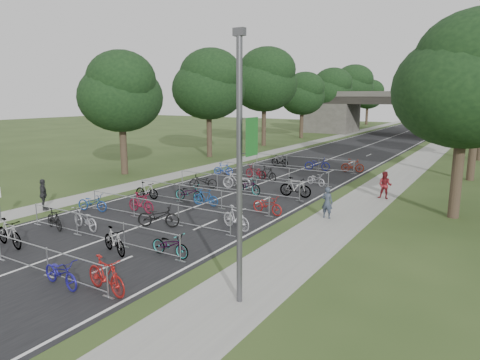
# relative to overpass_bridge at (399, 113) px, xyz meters

# --- Properties ---
(ground) EXTENTS (200.00, 200.00, 0.00)m
(ground) POSITION_rel_overpass_bridge_xyz_m (0.00, -65.00, -3.53)
(ground) COLOR #2E431C
(ground) RESTS_ON ground
(road) EXTENTS (11.00, 140.00, 0.01)m
(road) POSITION_rel_overpass_bridge_xyz_m (0.00, -15.00, -3.53)
(road) COLOR black
(road) RESTS_ON ground
(sidewalk_right) EXTENTS (3.00, 140.00, 0.01)m
(sidewalk_right) POSITION_rel_overpass_bridge_xyz_m (8.00, -15.00, -3.53)
(sidewalk_right) COLOR gray
(sidewalk_right) RESTS_ON ground
(sidewalk_left) EXTENTS (2.00, 140.00, 0.01)m
(sidewalk_left) POSITION_rel_overpass_bridge_xyz_m (-7.50, -15.00, -3.53)
(sidewalk_left) COLOR gray
(sidewalk_left) RESTS_ON ground
(lane_markings) EXTENTS (0.12, 140.00, 0.00)m
(lane_markings) POSITION_rel_overpass_bridge_xyz_m (0.00, -15.00, -3.53)
(lane_markings) COLOR silver
(lane_markings) RESTS_ON ground
(overpass_bridge) EXTENTS (31.00, 8.00, 7.05)m
(overpass_bridge) POSITION_rel_overpass_bridge_xyz_m (0.00, 0.00, 0.00)
(overpass_bridge) COLOR #43403B
(overpass_bridge) RESTS_ON ground
(lamppost) EXTENTS (0.61, 0.65, 8.21)m
(lamppost) POSITION_rel_overpass_bridge_xyz_m (8.33, -63.00, 0.75)
(lamppost) COLOR #4C4C51
(lamppost) RESTS_ON ground
(tree_left_0) EXTENTS (6.72, 6.72, 10.25)m
(tree_left_0) POSITION_rel_overpass_bridge_xyz_m (-11.39, -49.07, 2.96)
(tree_left_0) COLOR #33261C
(tree_left_0) RESTS_ON ground
(tree_right_0) EXTENTS (7.17, 7.17, 10.93)m
(tree_right_0) POSITION_rel_overpass_bridge_xyz_m (13.11, -49.07, 3.39)
(tree_right_0) COLOR #33261C
(tree_right_0) RESTS_ON ground
(tree_left_1) EXTENTS (7.56, 7.56, 11.53)m
(tree_left_1) POSITION_rel_overpass_bridge_xyz_m (-11.39, -37.07, 3.77)
(tree_left_1) COLOR #33261C
(tree_left_1) RESTS_ON ground
(tree_left_2) EXTENTS (8.40, 8.40, 12.81)m
(tree_left_2) POSITION_rel_overpass_bridge_xyz_m (-11.39, -25.07, 4.58)
(tree_left_2) COLOR #33261C
(tree_left_2) RESTS_ON ground
(tree_left_3) EXTENTS (6.72, 6.72, 10.25)m
(tree_left_3) POSITION_rel_overpass_bridge_xyz_m (-11.39, -13.07, 2.96)
(tree_left_3) COLOR #33261C
(tree_left_3) RESTS_ON ground
(tree_left_4) EXTENTS (7.56, 7.56, 11.53)m
(tree_left_4) POSITION_rel_overpass_bridge_xyz_m (-11.39, -1.07, 3.77)
(tree_left_4) COLOR #33261C
(tree_left_4) RESTS_ON ground
(tree_left_5) EXTENTS (8.40, 8.40, 12.81)m
(tree_left_5) POSITION_rel_overpass_bridge_xyz_m (-11.39, 10.93, 4.58)
(tree_left_5) COLOR #33261C
(tree_left_5) RESTS_ON ground
(tree_left_6) EXTENTS (6.72, 6.72, 10.25)m
(tree_left_6) POSITION_rel_overpass_bridge_xyz_m (-11.39, 22.93, 2.96)
(tree_left_6) COLOR #33261C
(tree_left_6) RESTS_ON ground
(barrier_row_0) EXTENTS (9.70, 0.08, 1.10)m
(barrier_row_0) POSITION_rel_overpass_bridge_xyz_m (0.00, -65.00, -2.99)
(barrier_row_0) COLOR #A4A7AC
(barrier_row_0) RESTS_ON ground
(barrier_row_1) EXTENTS (9.70, 0.08, 1.10)m
(barrier_row_1) POSITION_rel_overpass_bridge_xyz_m (0.00, -61.40, -2.99)
(barrier_row_1) COLOR #A4A7AC
(barrier_row_1) RESTS_ON ground
(barrier_row_2) EXTENTS (9.70, 0.08, 1.10)m
(barrier_row_2) POSITION_rel_overpass_bridge_xyz_m (0.00, -57.80, -2.99)
(barrier_row_2) COLOR #A4A7AC
(barrier_row_2) RESTS_ON ground
(barrier_row_3) EXTENTS (9.70, 0.08, 1.10)m
(barrier_row_3) POSITION_rel_overpass_bridge_xyz_m (0.00, -54.00, -2.99)
(barrier_row_3) COLOR #A4A7AC
(barrier_row_3) RESTS_ON ground
(barrier_row_4) EXTENTS (9.70, 0.08, 1.10)m
(barrier_row_4) POSITION_rel_overpass_bridge_xyz_m (0.00, -50.00, -2.99)
(barrier_row_4) COLOR #A4A7AC
(barrier_row_4) RESTS_ON ground
(barrier_row_5) EXTENTS (9.70, 0.08, 1.10)m
(barrier_row_5) POSITION_rel_overpass_bridge_xyz_m (0.00, -45.00, -2.99)
(barrier_row_5) COLOR #A4A7AC
(barrier_row_5) RESTS_ON ground
(barrier_row_6) EXTENTS (9.70, 0.08, 1.10)m
(barrier_row_6) POSITION_rel_overpass_bridge_xyz_m (0.00, -39.00, -2.99)
(barrier_row_6) COLOR #A4A7AC
(barrier_row_6) RESTS_ON ground
(bike_1) EXTENTS (2.08, 0.77, 1.22)m
(bike_1) POSITION_rel_overpass_bridge_xyz_m (-2.61, -63.97, -2.92)
(bike_1) COLOR #A4A7AC
(bike_1) RESTS_ON ground
(bike_2) EXTENTS (1.95, 0.85, 1.00)m
(bike_2) POSITION_rel_overpass_bridge_xyz_m (2.63, -65.27, -3.03)
(bike_2) COLOR navy
(bike_2) RESTS_ON ground
(bike_3) EXTENTS (2.11, 0.88, 1.23)m
(bike_3) POSITION_rel_overpass_bridge_xyz_m (4.30, -64.79, -2.92)
(bike_3) COLOR maroon
(bike_3) RESTS_ON ground
(bike_4) EXTENTS (1.74, 0.86, 1.00)m
(bike_4) POSITION_rel_overpass_bridge_xyz_m (-3.17, -61.42, -3.03)
(bike_4) COLOR black
(bike_4) RESTS_ON ground
(bike_5) EXTENTS (2.14, 1.07, 1.08)m
(bike_5) POSITION_rel_overpass_bridge_xyz_m (-1.87, -60.69, -3.00)
(bike_5) COLOR #9D9EA5
(bike_5) RESTS_ON ground
(bike_6) EXTENTS (1.89, 1.02, 1.09)m
(bike_6) POSITION_rel_overpass_bridge_xyz_m (1.80, -62.17, -2.99)
(bike_6) COLOR #A4A7AC
(bike_6) RESTS_ON ground
(bike_7) EXTENTS (1.85, 0.65, 0.97)m
(bike_7) POSITION_rel_overpass_bridge_xyz_m (3.92, -61.20, -3.05)
(bike_7) COLOR #A4A7AC
(bike_7) RESTS_ON ground
(bike_8) EXTENTS (1.98, 1.05, 0.99)m
(bike_8) POSITION_rel_overpass_bridge_xyz_m (-4.30, -58.23, -3.04)
(bike_8) COLOR navy
(bike_8) RESTS_ON ground
(bike_9) EXTENTS (1.85, 0.53, 1.11)m
(bike_9) POSITION_rel_overpass_bridge_xyz_m (-1.78, -57.01, -2.98)
(bike_9) COLOR maroon
(bike_9) RESTS_ON ground
(bike_10) EXTENTS (2.20, 1.56, 1.10)m
(bike_10) POSITION_rel_overpass_bridge_xyz_m (0.85, -58.50, -2.98)
(bike_10) COLOR black
(bike_10) RESTS_ON ground
(bike_11) EXTENTS (1.99, 1.12, 1.15)m
(bike_11) POSITION_rel_overpass_bridge_xyz_m (4.30, -56.84, -2.96)
(bike_11) COLOR #ADAEB5
(bike_11) RESTS_ON ground
(bike_12) EXTENTS (1.75, 0.61, 1.03)m
(bike_12) POSITION_rel_overpass_bridge_xyz_m (-3.82, -54.43, -3.02)
(bike_12) COLOR #A4A7AC
(bike_12) RESTS_ON ground
(bike_13) EXTENTS (2.03, 0.84, 1.04)m
(bike_13) POSITION_rel_overpass_bridge_xyz_m (-1.17, -53.54, -3.01)
(bike_13) COLOR #A4A7AC
(bike_13) RESTS_ON ground
(bike_14) EXTENTS (1.70, 0.66, 1.00)m
(bike_14) POSITION_rel_overpass_bridge_xyz_m (0.39, -53.95, -3.03)
(bike_14) COLOR navy
(bike_14) RESTS_ON ground
(bike_15) EXTENTS (2.03, 0.99, 1.02)m
(bike_15) POSITION_rel_overpass_bridge_xyz_m (4.30, -53.62, -3.02)
(bike_15) COLOR maroon
(bike_15) RESTS_ON ground
(bike_16) EXTENTS (2.01, 1.56, 1.01)m
(bike_16) POSITION_rel_overpass_bridge_xyz_m (-2.62, -50.13, -3.03)
(bike_16) COLOR black
(bike_16) RESTS_ON ground
(bike_17) EXTENTS (2.15, 0.95, 1.25)m
(bike_17) POSITION_rel_overpass_bridge_xyz_m (-0.53, -49.08, -2.91)
(bike_17) COLOR #AAAAB1
(bike_17) RESTS_ON ground
(bike_18) EXTENTS (2.26, 1.19, 1.13)m
(bike_18) POSITION_rel_overpass_bridge_xyz_m (0.92, -49.98, -2.97)
(bike_18) COLOR #A4A7AC
(bike_18) RESTS_ON ground
(bike_19) EXTENTS (2.13, 0.75, 1.26)m
(bike_19) POSITION_rel_overpass_bridge_xyz_m (3.94, -49.17, -2.91)
(bike_19) COLOR #A4A7AC
(bike_19) RESTS_ON ground
(bike_20) EXTENTS (1.69, 0.92, 0.98)m
(bike_20) POSITION_rel_overpass_bridge_xyz_m (-4.30, -45.11, -3.04)
(bike_20) COLOR #1C3B9F
(bike_20) RESTS_ON ground
(bike_21) EXTENTS (2.21, 1.18, 1.10)m
(bike_21) POSITION_rel_overpass_bridge_xyz_m (-1.25, -45.15, -2.98)
(bike_21) COLOR maroon
(bike_21) RESTS_ON ground
(bike_22) EXTENTS (1.93, 1.01, 1.11)m
(bike_22) POSITION_rel_overpass_bridge_xyz_m (-0.07, -45.46, -2.98)
(bike_22) COLOR black
(bike_22) RESTS_ON ground
(bike_23) EXTENTS (1.81, 1.27, 0.90)m
(bike_23) POSITION_rel_overpass_bridge_xyz_m (3.73, -45.14, -3.08)
(bike_23) COLOR #BBBAC3
(bike_23) RESTS_ON ground
(bike_25) EXTENTS (1.78, 0.64, 1.05)m
(bike_25) POSITION_rel_overpass_bridge_xyz_m (-2.36, -38.73, -3.01)
(bike_25) COLOR #A4A7AC
(bike_25) RESTS_ON ground
(bike_26) EXTENTS (2.28, 1.28, 1.13)m
(bike_26) POSITION_rel_overpass_bridge_xyz_m (1.43, -39.09, -2.97)
(bike_26) COLOR #1C209A
(bike_26) RESTS_ON ground
(bike_27) EXTENTS (1.95, 1.04, 1.13)m
(bike_27) POSITION_rel_overpass_bridge_xyz_m (4.30, -38.38, -2.97)
(bike_27) COLOR maroon
(bike_27) RESTS_ON ground
(pedestrian_a) EXTENTS (0.62, 0.41, 1.67)m
(pedestrian_a) POSITION_rel_overpass_bridge_xyz_m (7.33, -52.67, -2.70)
(pedestrian_a) COLOR #2F3847
(pedestrian_a) RESTS_ON ground
(pedestrian_b) EXTENTS (0.86, 0.68, 1.73)m
(pedestrian_b) POSITION_rel_overpass_bridge_xyz_m (8.89, -46.71, -2.67)
(pedestrian_b) COLOR maroon
(pedestrian_b) RESTS_ON ground
(pedestrian_c) EXTENTS (1.11, 0.94, 1.78)m
(pedestrian_c) POSITION_rel_overpass_bridge_xyz_m (-6.80, -59.51, -2.64)
(pedestrian_c) COLOR #28282A
(pedestrian_c) RESTS_ON ground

